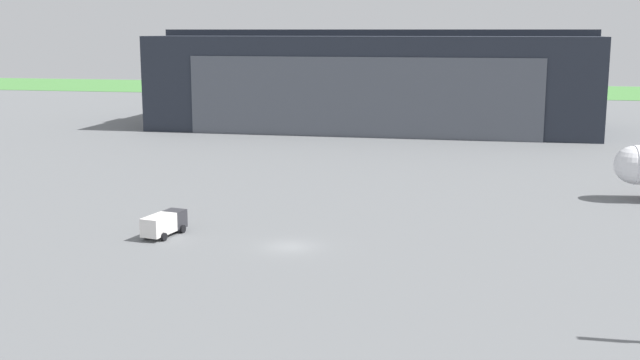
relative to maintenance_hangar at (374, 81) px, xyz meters
name	(u,v)px	position (x,y,z in m)	size (l,w,h in m)	color
ground_plane	(290,247)	(5.16, -88.73, -8.93)	(440.00, 440.00, 0.00)	slate
grass_field_strip	(433,90)	(5.16, 99.81, -8.89)	(440.00, 56.00, 0.08)	#498840
maintenance_hangar	(374,81)	(0.00, 0.00, 0.00)	(82.23, 32.72, 18.78)	#232833
fuel_bowser	(164,223)	(-7.12, -87.41, -7.74)	(2.91, 5.43, 2.08)	#2D2D33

